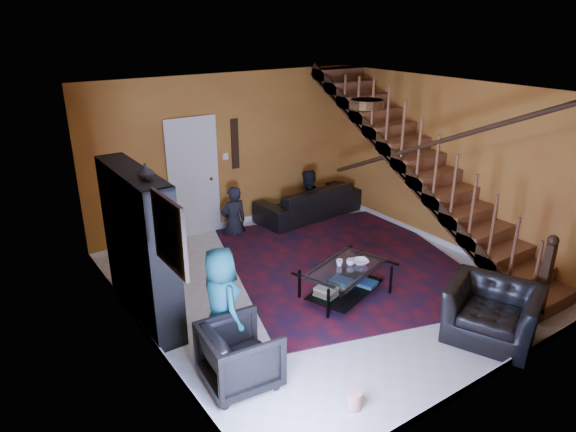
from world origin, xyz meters
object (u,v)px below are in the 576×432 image
at_px(bookshelf, 141,249).
at_px(armchair_right, 492,312).
at_px(armchair_left, 240,355).
at_px(coffee_table, 346,280).
at_px(sofa, 309,201).

xyz_separation_m(bookshelf, armchair_right, (3.30, -2.85, -0.62)).
bearing_deg(armchair_left, coffee_table, -64.96).
distance_m(sofa, armchair_left, 5.03).
bearing_deg(armchair_right, armchair_left, -131.67).
bearing_deg(bookshelf, armchair_left, -79.18).
height_order(armchair_right, coffee_table, armchair_right).
xyz_separation_m(sofa, coffee_table, (-1.44, -2.80, -0.05)).
bearing_deg(bookshelf, coffee_table, -24.06).
bearing_deg(armchair_right, coffee_table, -177.54).
height_order(bookshelf, coffee_table, bookshelf).
distance_m(bookshelf, armchair_left, 1.99).
relative_size(sofa, coffee_table, 1.58).
relative_size(sofa, armchair_left, 2.78).
bearing_deg(bookshelf, sofa, 23.53).
xyz_separation_m(bookshelf, coffee_table, (2.47, -1.10, -0.70)).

